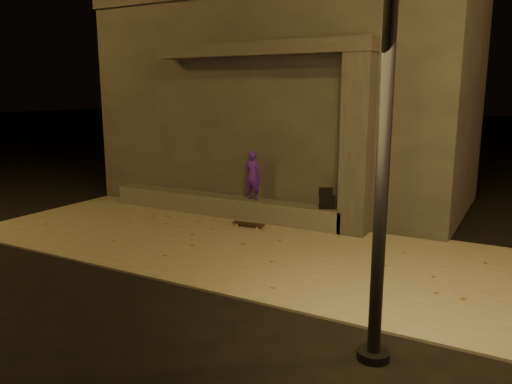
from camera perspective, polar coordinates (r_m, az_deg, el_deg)
The scene contains 9 objects.
ground at distance 8.09m, azimuth -9.37°, elevation -9.74°, with size 120.00×120.00×0.00m, color black.
sidewalk at distance 9.64m, azimuth -1.95°, elevation -5.97°, with size 11.00×4.40×0.04m, color slate.
building at distance 13.64m, azimuth 4.21°, elevation 10.18°, with size 9.00×5.10×5.22m.
ledge at distance 11.77m, azimuth -3.82°, elevation -1.53°, with size 6.00×0.55×0.45m, color #54514C.
column at distance 10.15m, azimuth 11.48°, elevation 5.21°, with size 0.55×0.55×3.60m, color #33312F.
canopy at distance 11.04m, azimuth 0.61°, elevation 16.00°, with size 5.00×0.70×0.28m, color #33312F.
skateboarder at distance 11.20m, azimuth -0.36°, elevation 1.91°, with size 0.41×0.27×1.11m, color #4719A6.
backpack at distance 10.53m, azimuth 8.11°, elevation -1.03°, with size 0.38×0.32×0.46m.
skateboard at distance 10.73m, azimuth -0.84°, elevation -3.67°, with size 0.73×0.23×0.08m.
Camera 1 is at (4.75, -5.87, 2.90)m, focal length 35.00 mm.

